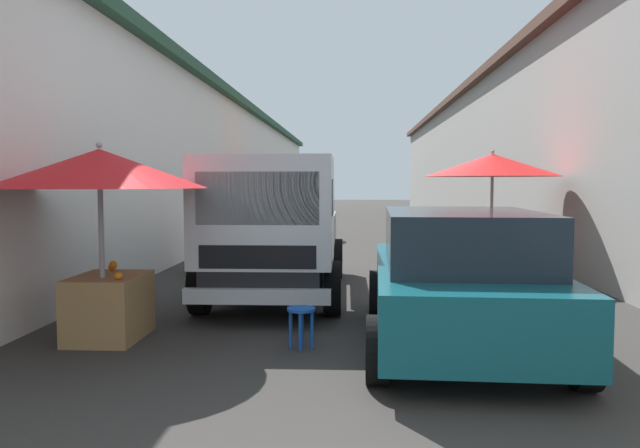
{
  "coord_description": "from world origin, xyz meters",
  "views": [
    {
      "loc": [
        -1.63,
        0.12,
        1.75
      ],
      "look_at": [
        7.39,
        0.61,
        1.12
      ],
      "focal_mm": 33.91,
      "sensor_mm": 36.0,
      "label": 1
    }
  ],
  "objects_px": {
    "fruit_stall_near_left": "(494,179)",
    "parked_scooter": "(208,248)",
    "fruit_stall_near_right": "(278,178)",
    "hatchback_car": "(459,278)",
    "vendor_by_crates": "(281,221)",
    "plastic_stool": "(301,318)",
    "delivery_truck": "(272,232)",
    "fruit_stall_far_left": "(101,195)"
  },
  "relations": [
    {
      "from": "fruit_stall_near_left",
      "to": "hatchback_car",
      "type": "height_order",
      "value": "fruit_stall_near_left"
    },
    {
      "from": "hatchback_car",
      "to": "parked_scooter",
      "type": "xyz_separation_m",
      "value": [
        5.33,
        3.98,
        -0.29
      ]
    },
    {
      "from": "vendor_by_crates",
      "to": "plastic_stool",
      "type": "bearing_deg",
      "value": -171.07
    },
    {
      "from": "plastic_stool",
      "to": "parked_scooter",
      "type": "bearing_deg",
      "value": 22.78
    },
    {
      "from": "fruit_stall_near_right",
      "to": "plastic_stool",
      "type": "distance_m",
      "value": 12.95
    },
    {
      "from": "fruit_stall_near_left",
      "to": "plastic_stool",
      "type": "relative_size",
      "value": 5.74
    },
    {
      "from": "fruit_stall_far_left",
      "to": "hatchback_car",
      "type": "bearing_deg",
      "value": -89.84
    },
    {
      "from": "delivery_truck",
      "to": "hatchback_car",
      "type": "bearing_deg",
      "value": -132.71
    },
    {
      "from": "vendor_by_crates",
      "to": "parked_scooter",
      "type": "relative_size",
      "value": 1.0
    },
    {
      "from": "fruit_stall_near_left",
      "to": "vendor_by_crates",
      "type": "xyz_separation_m",
      "value": [
        0.39,
        4.06,
        -0.82
      ]
    },
    {
      "from": "fruit_stall_far_left",
      "to": "hatchback_car",
      "type": "xyz_separation_m",
      "value": [
        0.01,
        -3.84,
        -0.87
      ]
    },
    {
      "from": "delivery_truck",
      "to": "plastic_stool",
      "type": "height_order",
      "value": "delivery_truck"
    },
    {
      "from": "fruit_stall_near_right",
      "to": "fruit_stall_near_left",
      "type": "bearing_deg",
      "value": -146.31
    },
    {
      "from": "vendor_by_crates",
      "to": "parked_scooter",
      "type": "bearing_deg",
      "value": 95.08
    },
    {
      "from": "fruit_stall_far_left",
      "to": "parked_scooter",
      "type": "relative_size",
      "value": 1.35
    },
    {
      "from": "fruit_stall_far_left",
      "to": "delivery_truck",
      "type": "bearing_deg",
      "value": -36.76
    },
    {
      "from": "fruit_stall_near_left",
      "to": "parked_scooter",
      "type": "height_order",
      "value": "fruit_stall_near_left"
    },
    {
      "from": "fruit_stall_far_left",
      "to": "vendor_by_crates",
      "type": "distance_m",
      "value": 5.65
    },
    {
      "from": "hatchback_car",
      "to": "plastic_stool",
      "type": "height_order",
      "value": "hatchback_car"
    },
    {
      "from": "fruit_stall_near_left",
      "to": "delivery_truck",
      "type": "bearing_deg",
      "value": 128.2
    },
    {
      "from": "plastic_stool",
      "to": "vendor_by_crates",
      "type": "bearing_deg",
      "value": 8.93
    },
    {
      "from": "vendor_by_crates",
      "to": "delivery_truck",
      "type": "bearing_deg",
      "value": -175.24
    },
    {
      "from": "fruit_stall_near_left",
      "to": "vendor_by_crates",
      "type": "bearing_deg",
      "value": 84.57
    },
    {
      "from": "fruit_stall_near_right",
      "to": "plastic_stool",
      "type": "height_order",
      "value": "fruit_stall_near_right"
    },
    {
      "from": "vendor_by_crates",
      "to": "plastic_stool",
      "type": "height_order",
      "value": "vendor_by_crates"
    },
    {
      "from": "fruit_stall_near_right",
      "to": "vendor_by_crates",
      "type": "bearing_deg",
      "value": -172.6
    },
    {
      "from": "delivery_truck",
      "to": "parked_scooter",
      "type": "bearing_deg",
      "value": 27.92
    },
    {
      "from": "delivery_truck",
      "to": "parked_scooter",
      "type": "height_order",
      "value": "delivery_truck"
    },
    {
      "from": "vendor_by_crates",
      "to": "hatchback_car",
      "type": "bearing_deg",
      "value": -154.94
    },
    {
      "from": "fruit_stall_near_left",
      "to": "fruit_stall_near_right",
      "type": "relative_size",
      "value": 1.01
    },
    {
      "from": "hatchback_car",
      "to": "delivery_truck",
      "type": "bearing_deg",
      "value": 47.29
    },
    {
      "from": "delivery_truck",
      "to": "fruit_stall_near_left",
      "type": "bearing_deg",
      "value": -51.8
    },
    {
      "from": "fruit_stall_near_right",
      "to": "fruit_stall_far_left",
      "type": "height_order",
      "value": "fruit_stall_near_right"
    },
    {
      "from": "fruit_stall_near_right",
      "to": "fruit_stall_far_left",
      "type": "distance_m",
      "value": 12.55
    },
    {
      "from": "parked_scooter",
      "to": "plastic_stool",
      "type": "xyz_separation_m",
      "value": [
        -5.52,
        -2.32,
        -0.12
      ]
    },
    {
      "from": "vendor_by_crates",
      "to": "fruit_stall_near_right",
      "type": "bearing_deg",
      "value": 7.4
    },
    {
      "from": "fruit_stall_near_right",
      "to": "hatchback_car",
      "type": "distance_m",
      "value": 13.05
    },
    {
      "from": "parked_scooter",
      "to": "plastic_stool",
      "type": "bearing_deg",
      "value": -157.22
    },
    {
      "from": "fruit_stall_near_right",
      "to": "delivery_truck",
      "type": "bearing_deg",
      "value": -173.45
    },
    {
      "from": "hatchback_car",
      "to": "delivery_truck",
      "type": "height_order",
      "value": "delivery_truck"
    },
    {
      "from": "fruit_stall_far_left",
      "to": "plastic_stool",
      "type": "distance_m",
      "value": 2.54
    },
    {
      "from": "parked_scooter",
      "to": "fruit_stall_near_left",
      "type": "bearing_deg",
      "value": -92.69
    }
  ]
}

